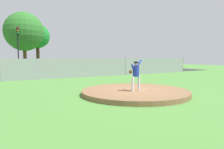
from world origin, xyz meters
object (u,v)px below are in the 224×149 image
at_px(traffic_light_near, 18,42).
at_px(pitcher_youth, 136,73).
at_px(traffic_cone_orange, 89,71).
at_px(parked_car_white, 99,66).
at_px(baseball, 146,89).
at_px(parked_car_red, 117,66).
at_px(parked_car_slate, 15,69).

bearing_deg(traffic_light_near, pitcher_youth, -79.14).
relative_size(pitcher_youth, traffic_cone_orange, 2.95).
relative_size(parked_car_white, traffic_cone_orange, 7.49).
distance_m(baseball, traffic_cone_orange, 14.74).
distance_m(baseball, parked_car_red, 16.91).
relative_size(parked_car_white, parked_car_slate, 0.86).
height_order(parked_car_slate, parked_car_red, parked_car_red).
bearing_deg(baseball, parked_car_slate, 109.08).
relative_size(pitcher_youth, parked_car_white, 0.39).
bearing_deg(parked_car_slate, pitcher_youth, -73.33).
bearing_deg(parked_car_red, parked_car_slate, -177.56).
bearing_deg(parked_car_slate, parked_car_white, 1.21).
relative_size(parked_car_slate, parked_car_red, 1.06).
distance_m(baseball, traffic_light_near, 19.60).
height_order(baseball, traffic_light_near, traffic_light_near).
relative_size(parked_car_white, parked_car_red, 0.92).
height_order(pitcher_youth, parked_car_slate, pitcher_youth).
bearing_deg(traffic_cone_orange, parked_car_red, 9.17).
bearing_deg(parked_car_red, traffic_cone_orange, -170.83).
relative_size(traffic_cone_orange, traffic_light_near, 0.10).
bearing_deg(parked_car_red, baseball, -116.34).
relative_size(pitcher_youth, parked_car_slate, 0.34).
bearing_deg(traffic_cone_orange, parked_car_slate, 178.67).
height_order(baseball, parked_car_red, parked_car_red).
relative_size(parked_car_slate, traffic_light_near, 0.86).
bearing_deg(parked_car_white, baseball, -107.19).
height_order(pitcher_youth, parked_car_red, pitcher_youth).
height_order(baseball, parked_car_white, parked_car_white).
distance_m(parked_car_red, traffic_cone_orange, 4.57).
bearing_deg(traffic_cone_orange, traffic_light_near, 149.06).
bearing_deg(pitcher_youth, parked_car_slate, 106.67).
distance_m(pitcher_youth, parked_car_red, 17.22).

